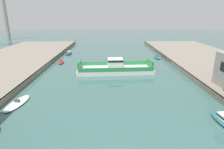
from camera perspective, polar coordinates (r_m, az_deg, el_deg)
chain_ferry at (r=52.35m, az=0.97°, el=1.95°), size 21.01×8.20×3.81m
moored_boat_near_right at (r=78.94m, az=-12.88°, el=6.31°), size 2.10×5.59×1.26m
moored_boat_mid_left at (r=65.02m, az=-15.14°, el=3.66°), size 2.14×5.27×1.09m
moored_boat_mid_right at (r=72.15m, az=13.51°, el=5.09°), size 1.94×5.66×1.04m
moored_boat_far_left at (r=37.89m, az=-26.68°, el=-7.70°), size 3.21×7.28×0.93m
smokestack_distant_b at (r=140.81m, az=-29.97°, el=17.64°), size 2.75×2.75×39.82m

